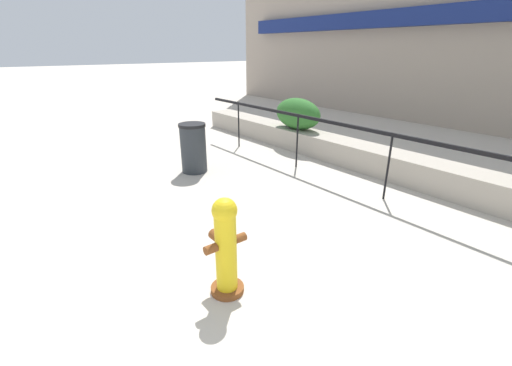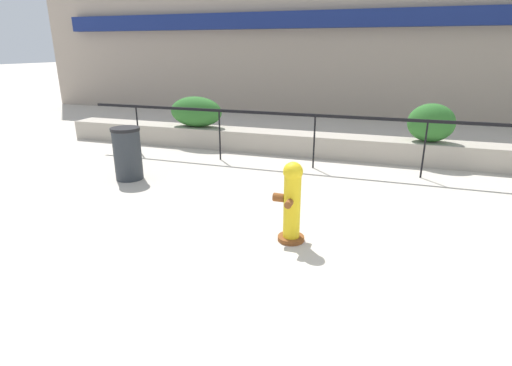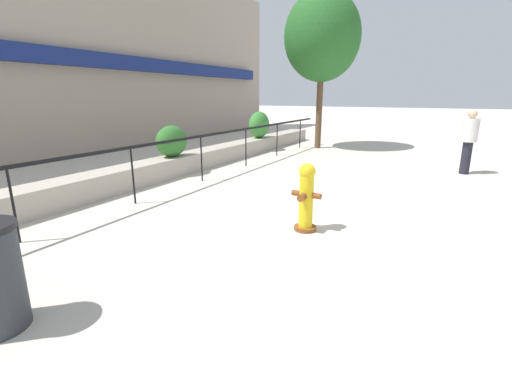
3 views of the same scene
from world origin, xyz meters
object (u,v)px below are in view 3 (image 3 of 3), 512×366
fire_hydrant (306,197)px  pedestrian (469,138)px  hedge_bush_2 (259,125)px  hedge_bush_1 (172,141)px  street_tree (322,37)px

fire_hydrant → pedestrian: (5.95, -2.31, 0.44)m
hedge_bush_2 → fire_hydrant: 8.17m
hedge_bush_1 → fire_hydrant: hedge_bush_1 is taller
hedge_bush_2 → street_tree: street_tree is taller
hedge_bush_1 → hedge_bush_2: size_ratio=0.96×
hedge_bush_1 → hedge_bush_2: hedge_bush_2 is taller
hedge_bush_2 → street_tree: bearing=-43.7°
hedge_bush_2 → fire_hydrant: bearing=-146.0°
fire_hydrant → street_tree: street_tree is taller
hedge_bush_1 → street_tree: 7.62m
hedge_bush_1 → pedestrian: (4.00, -6.86, 0.08)m
fire_hydrant → hedge_bush_2: bearing=34.0°
hedge_bush_2 → hedge_bush_1: bearing=180.0°
hedge_bush_2 → fire_hydrant: (-6.76, -4.55, -0.45)m
hedge_bush_2 → pedestrian: pedestrian is taller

